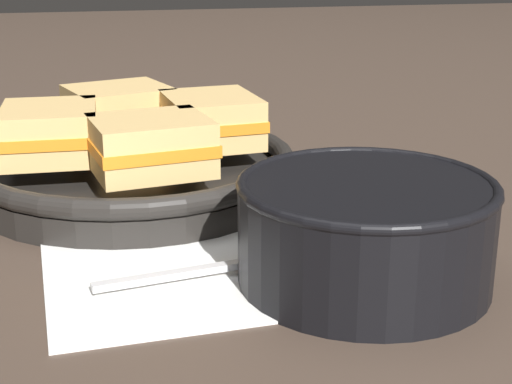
% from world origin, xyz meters
% --- Properties ---
extents(ground_plane, '(4.00, 4.00, 0.00)m').
position_xyz_m(ground_plane, '(0.00, 0.00, 0.00)').
color(ground_plane, '#47382D').
extents(napkin, '(0.22, 0.19, 0.00)m').
position_xyz_m(napkin, '(-0.02, -0.06, 0.00)').
color(napkin, white).
rests_on(napkin, ground_plane).
extents(soup_bowl, '(0.18, 0.18, 0.08)m').
position_xyz_m(soup_bowl, '(0.10, -0.10, 0.04)').
color(soup_bowl, black).
rests_on(soup_bowl, ground_plane).
extents(spoon, '(0.18, 0.05, 0.01)m').
position_xyz_m(spoon, '(0.03, -0.06, 0.01)').
color(spoon, silver).
rests_on(spoon, napkin).
extents(skillet, '(0.30, 0.41, 0.04)m').
position_xyz_m(skillet, '(-0.04, 0.14, 0.02)').
color(skillet, black).
rests_on(skillet, ground_plane).
extents(sandwich_near_left, '(0.11, 0.10, 0.05)m').
position_xyz_m(sandwich_near_left, '(-0.03, 0.06, 0.06)').
color(sandwich_near_left, '#DBB26B').
rests_on(sandwich_near_left, skillet).
extents(sandwich_near_right, '(0.09, 0.10, 0.05)m').
position_xyz_m(sandwich_near_right, '(0.03, 0.15, 0.06)').
color(sandwich_near_right, '#DBB26B').
rests_on(sandwich_near_right, skillet).
extents(sandwich_far_left, '(0.12, 0.11, 0.05)m').
position_xyz_m(sandwich_far_left, '(-0.05, 0.21, 0.06)').
color(sandwich_far_left, '#DBB26B').
rests_on(sandwich_far_left, skillet).
extents(sandwich_far_right, '(0.09, 0.10, 0.05)m').
position_xyz_m(sandwich_far_right, '(-0.11, 0.13, 0.06)').
color(sandwich_far_right, '#DBB26B').
rests_on(sandwich_far_right, skillet).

